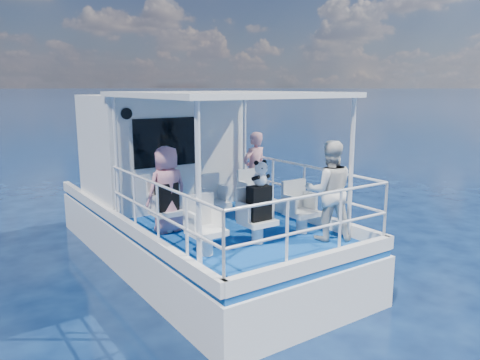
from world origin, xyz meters
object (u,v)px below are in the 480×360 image
Objects in this scene: backpack_center at (259,203)px; panda at (260,173)px; passenger_port_fwd at (167,189)px; passenger_stbd_aft at (329,191)px.

panda is (0.01, -0.01, 0.46)m from backpack_center.
panda is (0.88, -1.35, 0.38)m from passenger_port_fwd.
passenger_port_fwd is at bearing -11.54° from passenger_stbd_aft.
passenger_port_fwd is at bearing 123.10° from panda.
backpack_center is 0.46m from panda.
backpack_center is 1.36× the size of panda.
panda is at bearing 118.97° from passenger_port_fwd.
backpack_center is (0.87, -1.35, -0.07)m from passenger_port_fwd.
passenger_stbd_aft reaches higher than passenger_port_fwd.
passenger_port_fwd is 2.72× the size of backpack_center.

